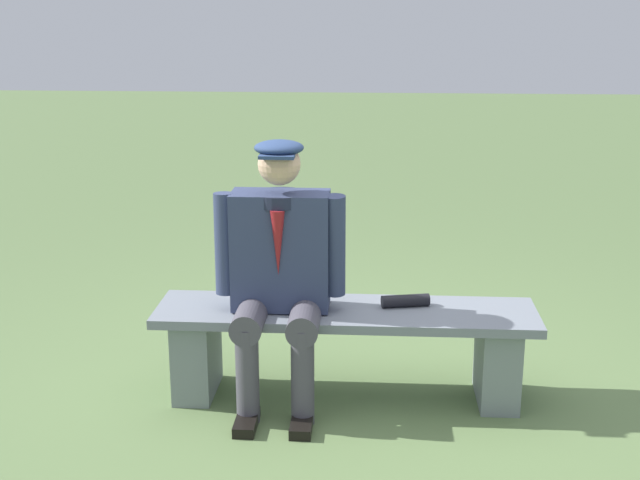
{
  "coord_description": "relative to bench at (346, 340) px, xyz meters",
  "views": [
    {
      "loc": [
        -0.13,
        3.96,
        1.92
      ],
      "look_at": [
        0.13,
        0.0,
        0.82
      ],
      "focal_mm": 48.05,
      "sensor_mm": 36.0,
      "label": 1
    }
  ],
  "objects": [
    {
      "name": "ground_plane",
      "position": [
        0.0,
        0.0,
        -0.3
      ],
      "size": [
        30.0,
        30.0,
        0.0
      ],
      "primitive_type": "plane",
      "color": "#5C7645"
    },
    {
      "name": "seated_man",
      "position": [
        0.32,
        0.07,
        0.41
      ],
      "size": [
        0.64,
        0.62,
        1.3
      ],
      "color": "navy",
      "rests_on": "ground"
    },
    {
      "name": "rolled_magazine",
      "position": [
        -0.29,
        -0.05,
        0.2
      ],
      "size": [
        0.25,
        0.11,
        0.06
      ],
      "primitive_type": "cylinder",
      "rotation": [
        0.0,
        1.57,
        0.22
      ],
      "color": "black",
      "rests_on": "bench"
    },
    {
      "name": "bench",
      "position": [
        0.0,
        0.0,
        0.0
      ],
      "size": [
        1.87,
        0.46,
        0.47
      ],
      "color": "slate",
      "rests_on": "ground"
    }
  ]
}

